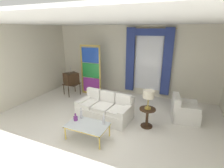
# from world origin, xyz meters

# --- Properties ---
(ground_plane) EXTENTS (16.00, 16.00, 0.00)m
(ground_plane) POSITION_xyz_m (0.00, 0.00, 0.00)
(ground_plane) COLOR white
(wall_rear) EXTENTS (8.00, 0.12, 3.00)m
(wall_rear) POSITION_xyz_m (0.00, 3.06, 1.50)
(wall_rear) COLOR silver
(wall_rear) RESTS_ON ground
(wall_left) EXTENTS (0.12, 7.00, 3.00)m
(wall_left) POSITION_xyz_m (-3.66, 0.60, 1.50)
(wall_left) COLOR silver
(wall_left) RESTS_ON ground
(ceiling_slab) EXTENTS (8.00, 7.60, 0.04)m
(ceiling_slab) POSITION_xyz_m (0.00, 0.80, 3.02)
(ceiling_slab) COLOR white
(curtained_window) EXTENTS (2.00, 0.17, 2.70)m
(curtained_window) POSITION_xyz_m (0.76, 2.89, 1.74)
(curtained_window) COLOR white
(curtained_window) RESTS_ON ground
(couch_white_long) EXTENTS (1.84, 1.09, 0.86)m
(couch_white_long) POSITION_xyz_m (-0.08, 0.48, 0.30)
(couch_white_long) COLOR white
(couch_white_long) RESTS_ON ground
(coffee_table) EXTENTS (1.10, 0.67, 0.41)m
(coffee_table) POSITION_xyz_m (-0.03, -0.77, 0.37)
(coffee_table) COLOR silver
(coffee_table) RESTS_ON ground
(bottle_blue_decanter) EXTENTS (0.06, 0.06, 0.32)m
(bottle_blue_decanter) POSITION_xyz_m (0.37, -0.58, 0.54)
(bottle_blue_decanter) COLOR silver
(bottle_blue_decanter) RESTS_ON coffee_table
(bottle_crystal_tall) EXTENTS (0.07, 0.07, 0.32)m
(bottle_crystal_tall) POSITION_xyz_m (-0.36, -0.54, 0.54)
(bottle_crystal_tall) COLOR silver
(bottle_crystal_tall) RESTS_ON coffee_table
(bottle_amber_squat) EXTENTS (0.12, 0.12, 0.22)m
(bottle_amber_squat) POSITION_xyz_m (-0.45, -0.70, 0.48)
(bottle_amber_squat) COLOR #753384
(bottle_amber_squat) RESTS_ON coffee_table
(vintage_tv) EXTENTS (0.72, 0.75, 1.35)m
(vintage_tv) POSITION_xyz_m (-2.36, 1.77, 0.73)
(vintage_tv) COLOR #382314
(vintage_tv) RESTS_ON ground
(armchair_white) EXTENTS (0.93, 0.92, 0.80)m
(armchair_white) POSITION_xyz_m (2.31, 1.34, 0.29)
(armchair_white) COLOR white
(armchair_white) RESTS_ON ground
(stained_glass_divider) EXTENTS (0.95, 0.05, 2.20)m
(stained_glass_divider) POSITION_xyz_m (-1.58, 2.16, 1.06)
(stained_glass_divider) COLOR gold
(stained_glass_divider) RESTS_ON ground
(peacock_figurine) EXTENTS (0.44, 0.60, 0.50)m
(peacock_figurine) POSITION_xyz_m (-1.08, 1.73, 0.22)
(peacock_figurine) COLOR beige
(peacock_figurine) RESTS_ON ground
(round_side_table) EXTENTS (0.48, 0.48, 0.59)m
(round_side_table) POSITION_xyz_m (1.32, 0.43, 0.36)
(round_side_table) COLOR #382314
(round_side_table) RESTS_ON ground
(table_lamp_brass) EXTENTS (0.32, 0.32, 0.57)m
(table_lamp_brass) POSITION_xyz_m (1.32, 0.43, 1.03)
(table_lamp_brass) COLOR #B29338
(table_lamp_brass) RESTS_ON round_side_table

